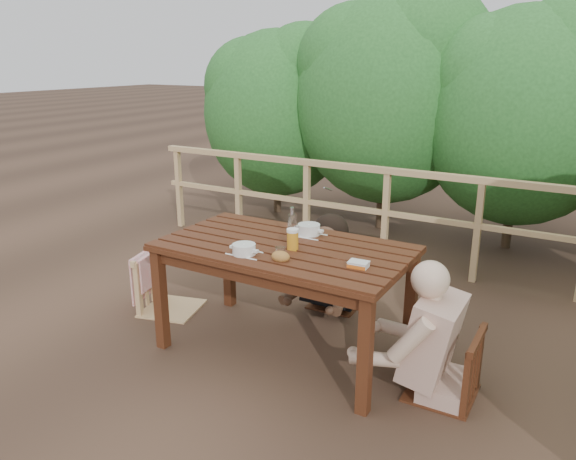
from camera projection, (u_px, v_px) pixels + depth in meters
The scene contains 16 objects.
ground at pixel (285, 349), 4.04m from camera, with size 60.00×60.00×0.00m, color #503728.
table at pixel (284, 299), 3.92m from camera, with size 1.71×0.96×0.79m, color #3B1C0E.
chair_left at pixel (169, 258), 4.53m from camera, with size 0.46×0.46×0.93m, color tan.
chair_far at pixel (337, 260), 4.64m from camera, with size 0.41×0.41×0.82m, color #3B1C0E.
chair_right at pixel (447, 333), 3.37m from camera, with size 0.43×0.43×0.86m, color #3B1C0E.
woman at pixel (339, 233), 4.59m from camera, with size 0.52×0.64×1.29m, color black, non-canonical shape.
diner_right at pixel (456, 291), 3.27m from camera, with size 0.58×0.71×1.44m, color tan, non-canonical shape.
railing at pixel (385, 217), 5.54m from camera, with size 5.60×0.10×1.01m, color tan.
hedge_row at pixel (467, 71), 5.92m from camera, with size 6.60×1.60×3.80m, color #255C24, non-canonical shape.
soup_near at pixel (244, 250), 3.61m from camera, with size 0.26×0.26×0.09m, color white.
soup_far at pixel (309, 230), 4.01m from camera, with size 0.28×0.28×0.09m, color silver.
bread_roll at pixel (281, 257), 3.51m from camera, with size 0.13×0.10×0.07m, color #A9723C.
beer_glass at pixel (293, 240), 3.70m from camera, with size 0.08×0.08×0.16m, color orange.
bottle at pixel (292, 225), 3.86m from camera, with size 0.06×0.06×0.26m, color silver.
tumbler at pixel (280, 253), 3.56m from camera, with size 0.07×0.07×0.08m, color silver.
butter_tub at pixel (358, 265), 3.39m from camera, with size 0.12×0.09×0.05m, color white.
Camera 1 is at (1.83, -3.09, 2.04)m, focal length 34.38 mm.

